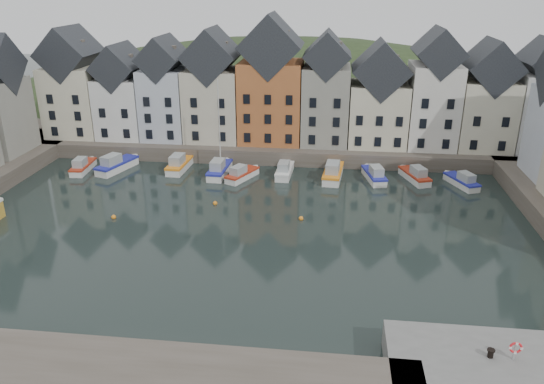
% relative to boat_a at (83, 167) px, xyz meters
% --- Properties ---
extents(ground, '(260.00, 260.00, 0.00)m').
position_rel_boat_a_xyz_m(ground, '(23.98, -17.01, -0.65)').
color(ground, black).
rests_on(ground, ground).
extents(far_quay, '(90.00, 16.00, 2.00)m').
position_rel_boat_a_xyz_m(far_quay, '(23.98, 12.99, 0.35)').
color(far_quay, '#4A4339').
rests_on(far_quay, ground).
extents(near_wall, '(50.00, 6.00, 2.00)m').
position_rel_boat_a_xyz_m(near_wall, '(13.98, -39.01, 0.35)').
color(near_wall, '#4A4339').
rests_on(near_wall, ground).
extents(hillside, '(153.60, 70.40, 64.00)m').
position_rel_boat_a_xyz_m(hillside, '(24.00, 38.99, -18.61)').
color(hillside, '#212F17').
rests_on(hillside, ground).
extents(far_terrace, '(72.37, 8.16, 17.78)m').
position_rel_boat_a_xyz_m(far_terrace, '(27.19, 10.99, 8.22)').
color(far_terrace, beige).
rests_on(far_terrace, far_quay).
extents(mooring_buoys, '(20.50, 5.50, 0.50)m').
position_rel_boat_a_xyz_m(mooring_buoys, '(19.98, -11.68, -0.50)').
color(mooring_buoys, orange).
rests_on(mooring_buoys, ground).
extents(boat_a, '(2.23, 5.83, 2.19)m').
position_rel_boat_a_xyz_m(boat_a, '(0.00, 0.00, 0.00)').
color(boat_a, silver).
rests_on(boat_a, ground).
extents(boat_b, '(4.04, 7.11, 2.61)m').
position_rel_boat_a_xyz_m(boat_b, '(4.34, 0.78, 0.12)').
color(boat_b, silver).
rests_on(boat_b, ground).
extents(boat_c, '(2.34, 6.71, 2.54)m').
position_rel_boat_a_xyz_m(boat_c, '(12.69, 2.07, 0.11)').
color(boat_c, silver).
rests_on(boat_c, ground).
extents(boat_d, '(2.28, 6.65, 12.58)m').
position_rel_boat_a_xyz_m(boat_d, '(18.44, 0.64, 0.16)').
color(boat_d, silver).
rests_on(boat_d, ground).
extents(boat_e, '(3.93, 5.79, 2.14)m').
position_rel_boat_a_xyz_m(boat_e, '(21.57, -0.54, -0.01)').
color(boat_e, silver).
rests_on(boat_e, ground).
extents(boat_f, '(2.08, 5.98, 2.27)m').
position_rel_boat_a_xyz_m(boat_f, '(26.91, 1.48, 0.02)').
color(boat_f, silver).
rests_on(boat_f, ground).
extents(boat_g, '(2.80, 7.16, 2.68)m').
position_rel_boat_a_xyz_m(boat_g, '(33.20, 1.01, 0.15)').
color(boat_g, silver).
rests_on(boat_g, ground).
extents(boat_h, '(3.06, 6.21, 2.29)m').
position_rel_boat_a_xyz_m(boat_h, '(38.45, 1.05, 0.03)').
color(boat_h, silver).
rests_on(boat_h, ground).
extents(boat_i, '(3.67, 6.17, 2.26)m').
position_rel_boat_a_xyz_m(boat_i, '(43.59, 1.49, 0.02)').
color(boat_i, silver).
rests_on(boat_i, ground).
extents(boat_j, '(3.77, 5.75, 2.12)m').
position_rel_boat_a_xyz_m(boat_j, '(49.13, 0.22, -0.02)').
color(boat_j, silver).
rests_on(boat_j, ground).
extents(mooring_bollard, '(0.48, 0.48, 0.56)m').
position_rel_boat_a_xyz_m(mooring_bollard, '(43.25, -35.20, 1.66)').
color(mooring_bollard, black).
rests_on(mooring_bollard, near_quay).
extents(life_ring_post, '(0.80, 0.17, 1.30)m').
position_rel_boat_a_xyz_m(life_ring_post, '(44.62, -35.29, 2.21)').
color(life_ring_post, gray).
rests_on(life_ring_post, near_quay).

